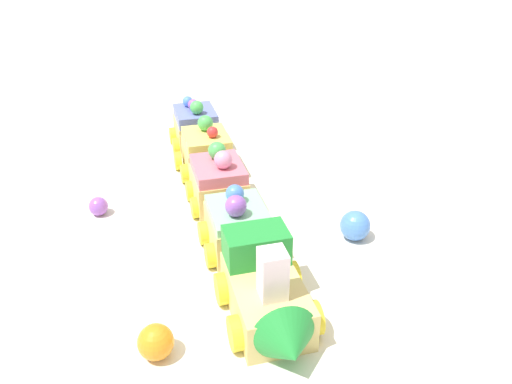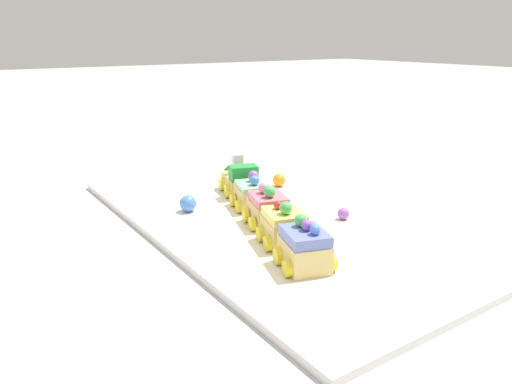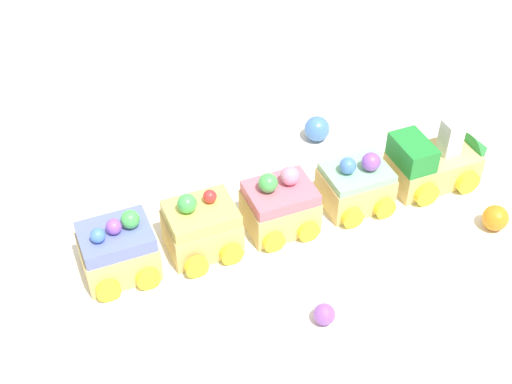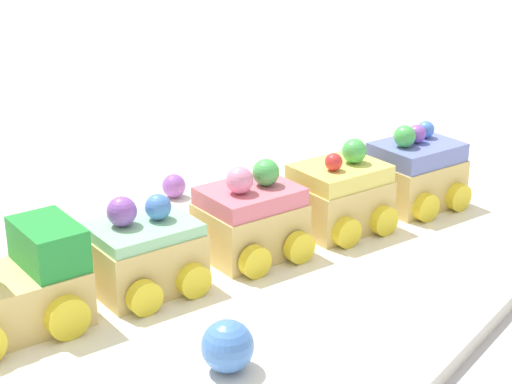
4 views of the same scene
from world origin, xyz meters
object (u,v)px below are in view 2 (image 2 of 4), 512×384
at_px(cake_train_locomotive, 239,180).
at_px(gumball_purple, 343,214).
at_px(cake_car_strawberry, 267,209).
at_px(cake_car_blueberry, 305,249).
at_px(gumball_blue, 188,203).
at_px(cake_car_lemon, 284,228).
at_px(cake_car_mint, 253,195).
at_px(gumball_orange, 279,180).

relative_size(cake_train_locomotive, gumball_purple, 6.33).
relative_size(cake_car_strawberry, cake_car_blueberry, 1.00).
bearing_deg(gumball_blue, cake_car_lemon, -165.70).
height_order(cake_car_mint, cake_car_lemon, cake_car_lemon).
height_order(cake_train_locomotive, gumball_orange, cake_train_locomotive).
height_order(cake_car_lemon, gumball_purple, cake_car_lemon).
xyz_separation_m(cake_car_strawberry, cake_car_blueberry, (-0.17, 0.05, 0.00)).
distance_m(cake_car_lemon, gumball_blue, 0.23).
distance_m(gumball_purple, gumball_blue, 0.29).
xyz_separation_m(cake_car_mint, cake_car_lemon, (-0.17, 0.06, 0.00)).
relative_size(cake_car_mint, gumball_blue, 2.84).
bearing_deg(cake_car_mint, gumball_orange, -37.63).
xyz_separation_m(cake_car_mint, gumball_orange, (0.09, -0.13, -0.01)).
bearing_deg(gumball_purple, gumball_blue, 47.48).
bearing_deg(cake_car_mint, cake_car_lemon, 179.89).
relative_size(gumball_purple, gumball_orange, 0.76).
bearing_deg(cake_car_blueberry, cake_car_lemon, 0.17).
bearing_deg(gumball_purple, gumball_orange, -6.81).
height_order(cake_car_mint, gumball_orange, cake_car_mint).
height_order(cake_train_locomotive, gumball_purple, cake_train_locomotive).
height_order(cake_car_strawberry, cake_car_lemon, same).
bearing_deg(gumball_orange, gumball_purple, 173.19).
bearing_deg(cake_car_mint, cake_train_locomotive, 0.10).
xyz_separation_m(cake_car_lemon, gumball_blue, (0.22, 0.06, -0.01)).
height_order(cake_car_blueberry, gumball_blue, cake_car_blueberry).
height_order(cake_car_mint, cake_car_blueberry, cake_car_blueberry).
distance_m(cake_car_strawberry, gumball_orange, 0.23).
relative_size(cake_car_mint, gumball_orange, 3.19).
height_order(cake_car_strawberry, gumball_purple, cake_car_strawberry).
bearing_deg(gumball_orange, gumball_blue, 98.81).
distance_m(cake_car_mint, cake_car_lemon, 0.18).
distance_m(cake_car_mint, cake_car_blueberry, 0.27).
distance_m(gumball_purple, gumball_orange, 0.23).
relative_size(gumball_orange, gumball_blue, 0.89).
bearing_deg(cake_car_mint, cake_car_strawberry, 179.83).
height_order(cake_car_strawberry, gumball_blue, cake_car_strawberry).
bearing_deg(cake_car_strawberry, gumball_blue, 49.06).
height_order(cake_train_locomotive, cake_car_mint, cake_train_locomotive).
bearing_deg(cake_car_mint, gumball_blue, 84.13).
bearing_deg(cake_car_strawberry, cake_car_blueberry, -179.93).
relative_size(cake_train_locomotive, gumball_blue, 4.27).
distance_m(cake_car_mint, gumball_orange, 0.15).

